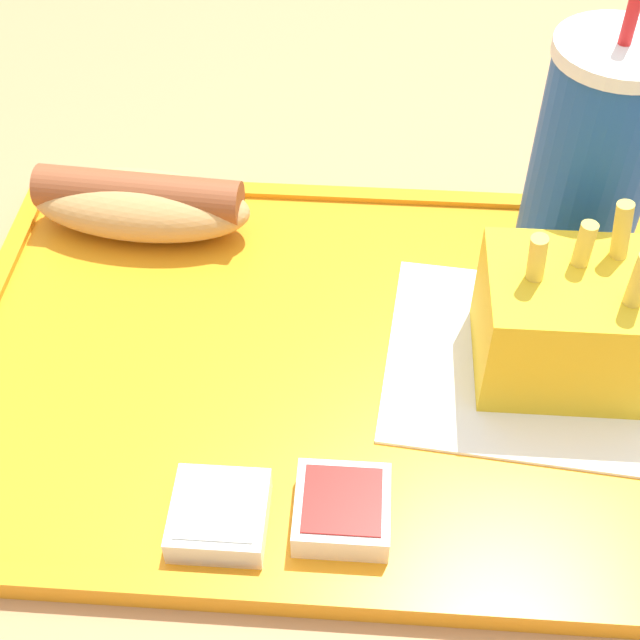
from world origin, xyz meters
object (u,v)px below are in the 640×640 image
Objects in this scene: hot_dog_far at (140,202)px; sauce_cup_mayo at (219,514)px; soda_cup at (594,156)px; sauce_cup_ketchup at (342,509)px; fries_carton at (569,322)px.

hot_dog_far reaches higher than sauce_cup_mayo.
soda_cup is 3.92× the size of sauce_cup_ketchup.
hot_dog_far is 0.23m from sauce_cup_mayo.
soda_cup is 1.22× the size of hot_dog_far.
fries_carton is at bearing 33.09° from sauce_cup_mayo.
sauce_cup_mayo is at bearing -132.28° from soda_cup.
fries_carton is 0.16m from sauce_cup_ketchup.
sauce_cup_ketchup is (-0.13, -0.20, -0.06)m from soda_cup.
soda_cup is 1.77× the size of fries_carton.
hot_dog_far is at bearing 158.45° from fries_carton.
hot_dog_far is 0.25m from sauce_cup_ketchup.
hot_dog_far is at bearing 110.78° from sauce_cup_mayo.
fries_carton is 2.21× the size of sauce_cup_mayo.
sauce_cup_ketchup is at bearing -56.00° from hot_dog_far.
sauce_cup_mayo and sauce_cup_ketchup have the same top height.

